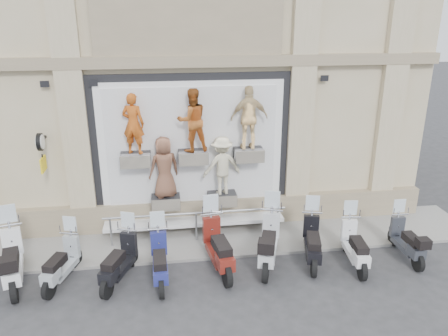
{
  "coord_description": "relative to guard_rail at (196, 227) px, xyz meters",
  "views": [
    {
      "loc": [
        -0.76,
        -8.79,
        6.06
      ],
      "look_at": [
        0.76,
        1.9,
        2.2
      ],
      "focal_mm": 35.0,
      "sensor_mm": 36.0,
      "label": 1
    }
  ],
  "objects": [
    {
      "name": "ground",
      "position": [
        0.0,
        -2.0,
        -0.47
      ],
      "size": [
        90.0,
        90.0,
        0.0
      ],
      "primitive_type": "plane",
      "color": "#2E2E31",
      "rests_on": "ground"
    },
    {
      "name": "sidewalk",
      "position": [
        0.0,
        0.1,
        -0.43
      ],
      "size": [
        16.0,
        2.2,
        0.08
      ],
      "primitive_type": "cube",
      "color": "gray",
      "rests_on": "ground"
    },
    {
      "name": "building",
      "position": [
        0.0,
        5.0,
        5.54
      ],
      "size": [
        14.0,
        8.6,
        12.0
      ],
      "primitive_type": null,
      "color": "#C6B390",
      "rests_on": "ground"
    },
    {
      "name": "shop_vitrine",
      "position": [
        0.09,
        0.74,
        1.94
      ],
      "size": [
        5.6,
        0.83,
        4.3
      ],
      "color": "black",
      "rests_on": "ground"
    },
    {
      "name": "guard_rail",
      "position": [
        0.0,
        0.0,
        0.0
      ],
      "size": [
        5.06,
        0.1,
        0.93
      ],
      "primitive_type": null,
      "color": "#9EA0A5",
      "rests_on": "ground"
    },
    {
      "name": "clock_sign_bracket",
      "position": [
        -3.9,
        0.47,
        2.34
      ],
      "size": [
        0.1,
        0.8,
        1.02
      ],
      "color": "black",
      "rests_on": "ground"
    },
    {
      "name": "scooter_b",
      "position": [
        -4.41,
        -1.33,
        0.4
      ],
      "size": [
        1.15,
        2.22,
        1.73
      ],
      "primitive_type": null,
      "rotation": [
        0.0,
        0.0,
        0.26
      ],
      "color": "white",
      "rests_on": "ground"
    },
    {
      "name": "scooter_c",
      "position": [
        -3.29,
        -1.44,
        0.25
      ],
      "size": [
        1.01,
        1.85,
        1.44
      ],
      "primitive_type": null,
      "rotation": [
        0.0,
        0.0,
        -0.29
      ],
      "color": "#91979D",
      "rests_on": "ground"
    },
    {
      "name": "scooter_d",
      "position": [
        -1.95,
        -1.59,
        0.29
      ],
      "size": [
        1.18,
        1.94,
        1.52
      ],
      "primitive_type": null,
      "rotation": [
        0.0,
        0.0,
        -0.36
      ],
      "color": "black",
      "rests_on": "ground"
    },
    {
      "name": "scooter_e",
      "position": [
        -1.0,
        -1.71,
        0.3
      ],
      "size": [
        0.6,
        1.9,
        1.53
      ],
      "primitive_type": null,
      "rotation": [
        0.0,
        0.0,
        0.03
      ],
      "color": "navy",
      "rests_on": "ground"
    },
    {
      "name": "scooter_f",
      "position": [
        0.43,
        -1.4,
        0.4
      ],
      "size": [
        0.91,
        2.19,
        1.73
      ],
      "primitive_type": null,
      "rotation": [
        0.0,
        0.0,
        0.14
      ],
      "color": "#621810",
      "rests_on": "ground"
    },
    {
      "name": "scooter_g",
      "position": [
        1.72,
        -1.37,
        0.4
      ],
      "size": [
        1.26,
        2.22,
        1.73
      ],
      "primitive_type": null,
      "rotation": [
        0.0,
        0.0,
        -0.32
      ],
      "color": "#B4B8BC",
      "rests_on": "ground"
    },
    {
      "name": "scooter_h",
      "position": [
        2.85,
        -1.38,
        0.32
      ],
      "size": [
        1.03,
        2.01,
        1.57
      ],
      "primitive_type": null,
      "rotation": [
        0.0,
        0.0,
        -0.25
      ],
      "color": "black",
      "rests_on": "ground"
    },
    {
      "name": "scooter_i",
      "position": [
        3.85,
        -1.69,
        0.29
      ],
      "size": [
        0.76,
        1.91,
        1.51
      ],
      "primitive_type": null,
      "rotation": [
        0.0,
        0.0,
        -0.12
      ],
      "color": "silver",
      "rests_on": "ground"
    },
    {
      "name": "scooter_j",
      "position": [
        5.33,
        -1.56,
        0.24
      ],
      "size": [
        0.55,
        1.75,
        1.41
      ],
      "primitive_type": null,
      "rotation": [
        0.0,
        0.0,
        -0.02
      ],
      "color": "#292B32",
      "rests_on": "ground"
    }
  ]
}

